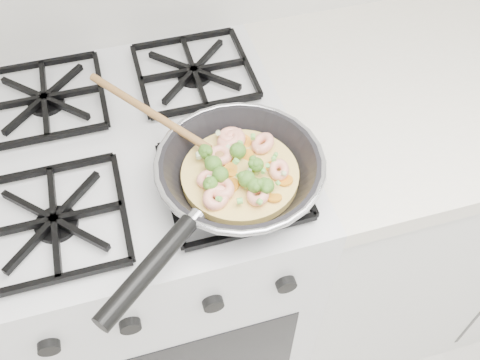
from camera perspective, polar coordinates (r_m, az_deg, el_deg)
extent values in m
cube|color=silver|center=(1.36, -8.47, -8.97)|extent=(0.60, 0.60, 0.90)
cube|color=black|center=(0.99, -11.55, 4.44)|extent=(0.56, 0.56, 0.02)
cube|color=white|center=(1.59, 21.08, -1.86)|extent=(1.00, 0.58, 0.86)
torus|color=#BABAC2|center=(0.85, 0.00, 1.86)|extent=(0.28, 0.28, 0.01)
cylinder|color=black|center=(0.75, -9.97, -9.61)|extent=(0.17, 0.15, 0.03)
cylinder|color=#F5D16A|center=(0.87, 0.00, 0.54)|extent=(0.20, 0.20, 0.02)
ellipsoid|color=#9B6A38|center=(0.88, -2.70, 2.71)|extent=(0.05, 0.05, 0.01)
cylinder|color=#9B6A38|center=(0.93, -9.87, 7.36)|extent=(0.18, 0.21, 0.05)
torus|color=#FFB596|center=(0.83, -1.98, -0.92)|extent=(0.05, 0.05, 0.02)
torus|color=#FFB596|center=(0.88, -2.19, 2.66)|extent=(0.05, 0.05, 0.02)
torus|color=#FFB596|center=(0.90, 2.49, 4.01)|extent=(0.07, 0.07, 0.03)
torus|color=#FFB596|center=(0.86, 4.24, 1.12)|extent=(0.05, 0.05, 0.02)
torus|color=#FFB596|center=(0.82, -2.63, -1.92)|extent=(0.07, 0.07, 0.03)
torus|color=#FFB596|center=(0.82, 1.95, -1.62)|extent=(0.06, 0.06, 0.02)
torus|color=#FFB596|center=(0.85, -3.52, 0.15)|extent=(0.04, 0.04, 0.02)
torus|color=#FFB596|center=(0.90, -1.18, 4.32)|extent=(0.07, 0.07, 0.03)
torus|color=#FFB596|center=(0.90, -0.60, 4.36)|extent=(0.06, 0.06, 0.03)
torus|color=#FFB596|center=(0.91, -1.02, 4.81)|extent=(0.06, 0.06, 0.02)
ellipsoid|color=#50822A|center=(0.87, -0.23, 3.19)|extent=(0.04, 0.04, 0.03)
ellipsoid|color=#50822A|center=(0.82, 1.58, -0.57)|extent=(0.03, 0.03, 0.03)
ellipsoid|color=#50822A|center=(0.84, -2.15, 0.59)|extent=(0.04, 0.04, 0.03)
ellipsoid|color=#50822A|center=(0.83, -3.24, -0.46)|extent=(0.03, 0.03, 0.02)
ellipsoid|color=#50822A|center=(0.82, 2.88, -0.65)|extent=(0.03, 0.03, 0.03)
ellipsoid|color=#50822A|center=(0.85, 1.77, 1.65)|extent=(0.03, 0.03, 0.03)
ellipsoid|color=#50822A|center=(0.83, 0.74, 0.11)|extent=(0.04, 0.04, 0.03)
ellipsoid|color=#50822A|center=(0.85, -2.92, 1.73)|extent=(0.04, 0.04, 0.03)
ellipsoid|color=#50822A|center=(0.87, -3.76, 3.08)|extent=(0.03, 0.03, 0.02)
cylinder|color=orange|center=(0.85, -1.02, -0.59)|extent=(0.04, 0.04, 0.01)
cylinder|color=orange|center=(0.89, -1.64, 3.12)|extent=(0.03, 0.03, 0.01)
cylinder|color=orange|center=(0.83, 3.73, -1.89)|extent=(0.04, 0.04, 0.01)
cylinder|color=orange|center=(0.87, 3.49, 1.51)|extent=(0.03, 0.03, 0.01)
cylinder|color=orange|center=(0.91, 0.36, 4.17)|extent=(0.04, 0.04, 0.01)
cylinder|color=orange|center=(0.89, -2.83, 2.96)|extent=(0.04, 0.04, 0.01)
cylinder|color=orange|center=(0.86, 4.92, -0.05)|extent=(0.03, 0.03, 0.00)
cylinder|color=orange|center=(0.87, -0.99, 1.30)|extent=(0.03, 0.03, 0.01)
cylinder|color=orange|center=(0.84, -2.27, -1.44)|extent=(0.04, 0.04, 0.01)
cylinder|color=orange|center=(0.91, -0.08, 4.44)|extent=(0.04, 0.04, 0.01)
cylinder|color=orange|center=(0.89, 0.80, 2.68)|extent=(0.03, 0.03, 0.01)
cylinder|color=orange|center=(0.89, -1.20, 2.58)|extent=(0.03, 0.03, 0.01)
cylinder|color=orange|center=(0.85, 0.89, -0.25)|extent=(0.04, 0.04, 0.01)
cylinder|color=orange|center=(0.87, -1.09, 1.01)|extent=(0.04, 0.04, 0.01)
cylinder|color=#74C950|center=(0.87, 3.88, 2.71)|extent=(0.01, 0.01, 0.01)
cylinder|color=#74C950|center=(0.84, -0.20, 0.47)|extent=(0.01, 0.01, 0.01)
cylinder|color=#74C950|center=(0.86, 3.69, 2.28)|extent=(0.01, 0.01, 0.01)
cylinder|color=#74C950|center=(0.80, 2.13, -2.36)|extent=(0.01, 0.01, 0.01)
cylinder|color=#74C950|center=(0.83, 2.70, -0.33)|extent=(0.01, 0.01, 0.01)
cylinder|color=#74C950|center=(0.85, -0.45, 2.05)|extent=(0.01, 0.01, 0.01)
cylinder|color=#74C950|center=(0.89, 1.42, 4.74)|extent=(0.01, 0.01, 0.01)
cylinder|color=beige|center=(0.84, -2.62, 0.76)|extent=(0.01, 0.01, 0.01)
cylinder|color=beige|center=(0.90, -2.39, 5.16)|extent=(0.01, 0.01, 0.01)
cylinder|color=beige|center=(0.84, 4.75, 0.74)|extent=(0.01, 0.01, 0.01)
cylinder|color=beige|center=(0.82, 2.37, -0.20)|extent=(0.01, 0.01, 0.01)
cylinder|color=#74C950|center=(0.83, 4.14, -0.31)|extent=(0.01, 0.01, 0.01)
cylinder|color=#74C950|center=(0.81, -0.02, -2.29)|extent=(0.01, 0.01, 0.01)
cylinder|color=#74C950|center=(0.84, 3.04, 1.58)|extent=(0.01, 0.01, 0.01)
cylinder|color=#74C950|center=(0.85, 2.55, 0.97)|extent=(0.01, 0.01, 0.01)
cylinder|color=beige|center=(0.83, 2.72, -0.02)|extent=(0.01, 0.01, 0.01)
cylinder|color=beige|center=(0.83, 0.94, -0.37)|extent=(0.01, 0.01, 0.01)
cylinder|color=beige|center=(0.84, -3.34, 0.28)|extent=(0.01, 0.01, 0.01)
cylinder|color=beige|center=(0.85, 1.03, 1.08)|extent=(0.01, 0.01, 0.01)
cylinder|color=#74C950|center=(0.81, -2.30, -2.07)|extent=(0.01, 0.01, 0.01)
cylinder|color=beige|center=(0.88, -1.24, 3.49)|extent=(0.01, 0.01, 0.01)
cylinder|color=#74C950|center=(0.88, -0.01, 4.03)|extent=(0.01, 0.01, 0.01)
cylinder|color=beige|center=(0.87, -4.53, 2.67)|extent=(0.01, 0.01, 0.01)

